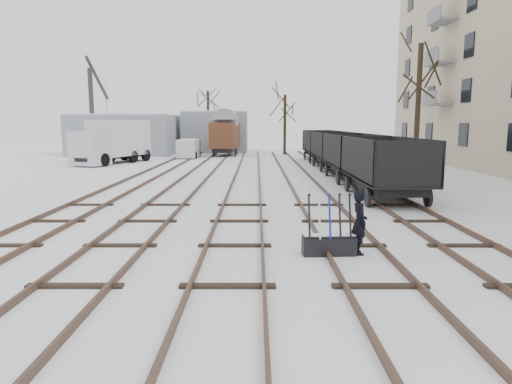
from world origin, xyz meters
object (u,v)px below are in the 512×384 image
(lorry, at_px, (113,141))
(panel_van, at_px, (189,148))
(ground_frame, at_px, (329,243))
(box_van_wagon, at_px, (225,135))
(freight_wagon_a, at_px, (384,175))
(worker, at_px, (359,222))
(crane, at_px, (94,129))

(lorry, height_order, panel_van, lorry)
(ground_frame, distance_m, box_van_wagon, 34.70)
(freight_wagon_a, xyz_separation_m, box_van_wagon, (-8.53, 25.82, 1.10))
(ground_frame, height_order, lorry, lorry)
(box_van_wagon, distance_m, panel_van, 4.35)
(ground_frame, distance_m, worker, 0.91)
(panel_van, bearing_deg, ground_frame, -74.39)
(lorry, distance_m, crane, 11.57)
(worker, bearing_deg, lorry, 23.37)
(panel_van, relative_size, crane, 0.40)
(lorry, height_order, crane, crane)
(freight_wagon_a, height_order, panel_van, freight_wagon_a)
(worker, xyz_separation_m, freight_wagon_a, (2.91, 8.38, 0.19))
(ground_frame, distance_m, panel_van, 32.64)
(lorry, bearing_deg, ground_frame, -42.21)
(ground_frame, distance_m, freight_wagon_a, 9.27)
(ground_frame, relative_size, lorry, 0.19)
(crane, bearing_deg, freight_wagon_a, -49.49)
(lorry, relative_size, crane, 0.81)
(freight_wagon_a, distance_m, lorry, 24.08)
(worker, height_order, crane, crane)
(box_van_wagon, height_order, panel_van, box_van_wagon)
(crane, bearing_deg, box_van_wagon, -5.23)
(lorry, xyz_separation_m, panel_van, (5.13, 5.97, -0.87))
(ground_frame, height_order, freight_wagon_a, freight_wagon_a)
(worker, distance_m, crane, 40.69)
(freight_wagon_a, xyz_separation_m, panel_van, (-11.74, 23.13, -0.10))
(worker, bearing_deg, crane, 22.80)
(box_van_wagon, height_order, crane, crane)
(freight_wagon_a, bearing_deg, crane, 128.75)
(ground_frame, height_order, panel_van, panel_van)
(ground_frame, xyz_separation_m, lorry, (-13.21, 25.65, 1.48))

